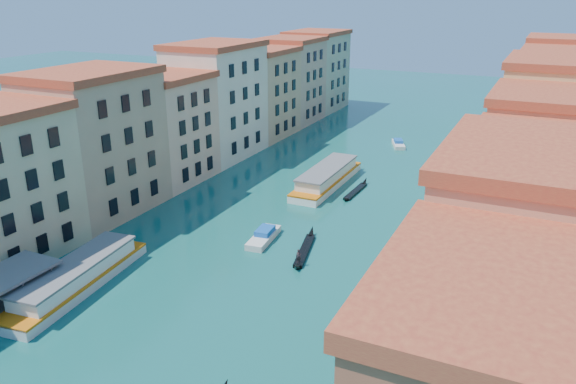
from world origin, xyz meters
name	(u,v)px	position (x,y,z in m)	size (l,w,h in m)	color
left_bank_palazzos	(198,111)	(-26.00, 64.68, 9.71)	(12.80, 128.40, 21.00)	beige
right_bank_palazzos	(543,146)	(30.00, 65.00, 9.75)	(12.80, 128.40, 21.00)	#99492F
quay	(475,200)	(22.00, 65.00, 0.50)	(4.00, 140.00, 1.00)	gray
restaurant_awnings	(408,336)	(22.19, 23.00, 2.99)	(3.20, 44.55, 3.12)	maroon
mooring_poles_right	(390,311)	(19.10, 28.80, 1.30)	(1.44, 54.24, 3.20)	#532F1C
vaporetto_near	(77,277)	(-12.68, 21.18, 1.31)	(6.56, 19.90, 2.91)	silver
vaporetto_far	(327,177)	(-0.89, 63.51, 1.37)	(4.68, 20.51, 3.05)	white
gondola_fore	(304,249)	(5.70, 39.35, 0.39)	(3.42, 11.46, 2.31)	black
gondola_far	(356,190)	(4.47, 62.21, 0.31)	(1.22, 10.55, 1.49)	black
motorboat_mid	(264,236)	(-0.33, 40.29, 0.57)	(2.96, 7.26, 1.46)	silver
motorboat_far	(398,144)	(3.43, 91.91, 0.51)	(4.19, 6.56, 1.30)	silver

